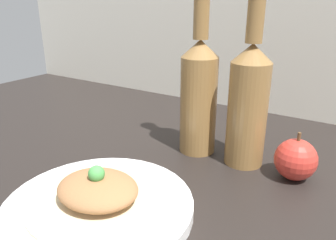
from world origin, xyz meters
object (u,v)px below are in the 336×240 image
plated_food (98,191)px  apple (296,159)px  cider_bottle_left (197,92)px  cider_bottle_right (248,101)px  plate (99,205)px

plated_food → apple: bearing=49.5°
cider_bottle_left → apple: bearing=-3.0°
plated_food → cider_bottle_right: cider_bottle_right is taller
plate → plated_food: bearing=76.0°
cider_bottle_right → apple: 13.43cm
cider_bottle_left → plated_food: bearing=-93.9°
plate → cider_bottle_right: 32.34cm
plated_food → apple: size_ratio=2.37×
plate → apple: 34.78cm
cider_bottle_left → cider_bottle_right: size_ratio=1.00×
cider_bottle_right → cider_bottle_left: bearing=180.0°
cider_bottle_left → cider_bottle_right: 10.72cm
plated_food → cider_bottle_right: bearing=65.4°
cider_bottle_left → apple: (20.65, -1.10, -8.98)cm
plate → apple: size_ratio=3.21×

